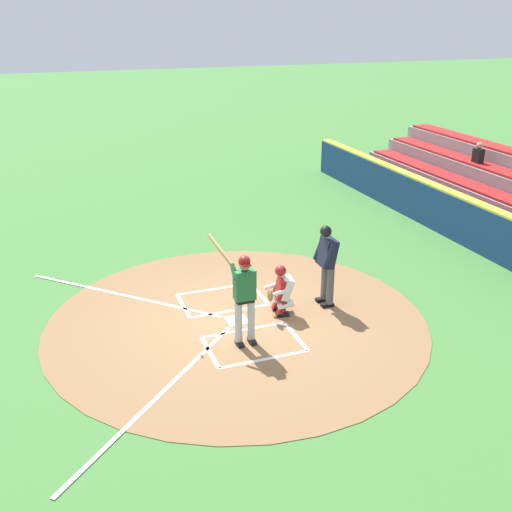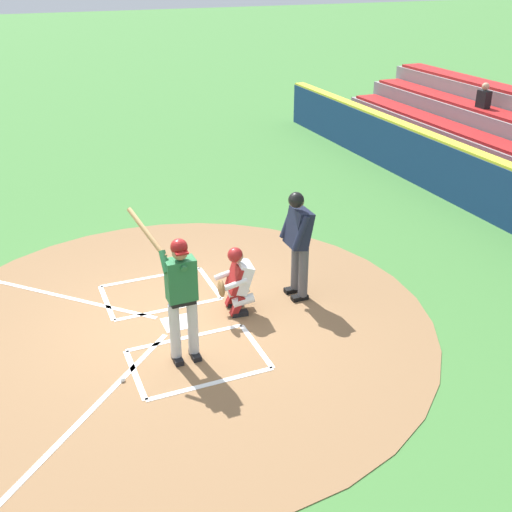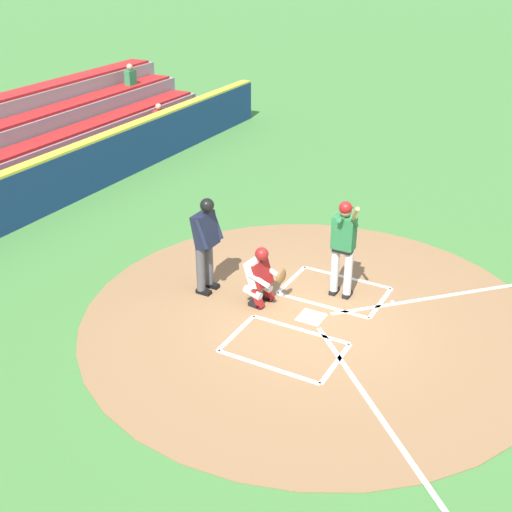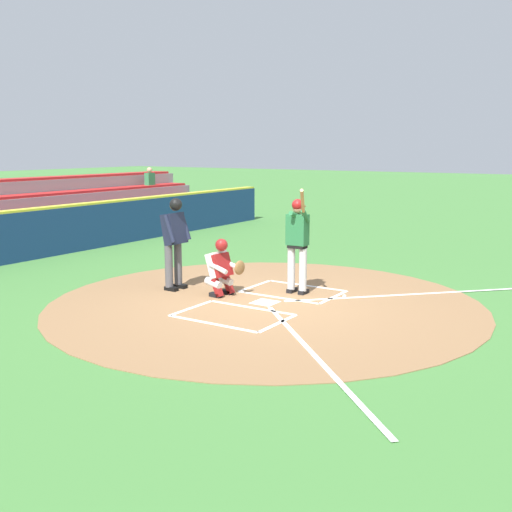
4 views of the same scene
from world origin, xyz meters
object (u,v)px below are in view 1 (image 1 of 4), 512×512
batter (244,293)px  baseball (201,355)px  catcher (281,289)px  plate_umpire (327,260)px

batter → baseball: batter is taller
catcher → baseball: 2.43m
batter → catcher: batter is taller
catcher → plate_umpire: size_ratio=0.61×
catcher → baseball: catcher is taller
batter → baseball: (-0.20, 0.93, -1.06)m
batter → catcher: (0.92, -1.16, -0.51)m
catcher → baseball: size_ratio=15.27×
plate_umpire → baseball: size_ratio=25.20×
batter → plate_umpire: batter is taller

